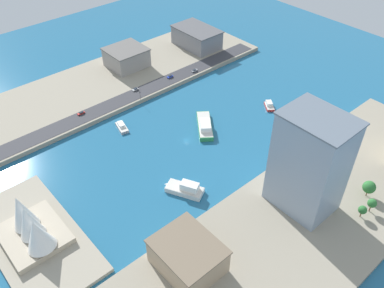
{
  "coord_description": "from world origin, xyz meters",
  "views": [
    {
      "loc": [
        -142.95,
        121.08,
        152.73
      ],
      "look_at": [
        -9.24,
        3.9,
        5.08
      ],
      "focal_mm": 37.85,
      "sensor_mm": 36.0,
      "label": 1
    }
  ],
  "objects": [
    {
      "name": "pickup_red",
      "position": [
        61.73,
        35.53,
        3.72
      ],
      "size": [
        1.78,
        4.86,
        1.46
      ],
      "color": "black",
      "rests_on": "road_strip"
    },
    {
      "name": "quay_west",
      "position": [
        -85.14,
        0.0,
        1.43
      ],
      "size": [
        70.0,
        240.0,
        2.85
      ],
      "primitive_type": "cube",
      "color": "#9E937F",
      "rests_on": "ground_plane"
    },
    {
      "name": "traffic_light_waterfront",
      "position": [
        50.34,
        -2.56,
        7.19
      ],
      "size": [
        0.36,
        0.36,
        6.5
      ],
      "color": "black",
      "rests_on": "quay_east"
    },
    {
      "name": "park_tree_cluster",
      "position": [
        -97.62,
        -32.95,
        8.47
      ],
      "size": [
        11.85,
        19.8,
        9.16
      ],
      "color": "brown",
      "rests_on": "quay_west"
    },
    {
      "name": "road_strip",
      "position": [
        58.15,
        0.0,
        2.93
      ],
      "size": [
        12.88,
        228.0,
        0.15
      ],
      "primitive_type": "cube",
      "color": "#38383D",
      "rests_on": "quay_east"
    },
    {
      "name": "van_white",
      "position": [
        62.28,
        -6.73,
        3.75
      ],
      "size": [
        2.09,
        4.43,
        1.53
      ],
      "color": "black",
      "rests_on": "road_strip"
    },
    {
      "name": "ferry_green_doubledeck",
      "position": [
        1.74,
        -16.23,
        2.24
      ],
      "size": [
        26.87,
        23.25,
        6.06
      ],
      "color": "#2D8C4C",
      "rests_on": "ground_plane"
    },
    {
      "name": "ground_plane",
      "position": [
        0.0,
        0.0,
        0.0
      ],
      "size": [
        440.0,
        440.0,
        0.0
      ],
      "primitive_type": "plane",
      "color": "#23668E"
    },
    {
      "name": "yacht_sleek_gray",
      "position": [
        35.39,
        22.56,
        1.22
      ],
      "size": [
        13.54,
        7.7,
        3.23
      ],
      "color": "#999EA3",
      "rests_on": "ground_plane"
    },
    {
      "name": "ferry_white_commuter",
      "position": [
        -31.76,
        27.97,
        2.43
      ],
      "size": [
        21.28,
        15.91,
        6.94
      ],
      "color": "silver",
      "rests_on": "ground_plane"
    },
    {
      "name": "quay_east",
      "position": [
        85.14,
        0.0,
        1.43
      ],
      "size": [
        70.0,
        240.0,
        2.85
      ],
      "primitive_type": "cube",
      "color": "#9E937F",
      "rests_on": "ground_plane"
    },
    {
      "name": "hatchback_blue",
      "position": [
        59.89,
        -35.61,
        3.79
      ],
      "size": [
        2.0,
        4.76,
        1.62
      ],
      "color": "black",
      "rests_on": "road_strip"
    },
    {
      "name": "carpark_squat_concrete",
      "position": [
        95.19,
        -22.45,
        9.82
      ],
      "size": [
        26.29,
        27.65,
        13.88
      ],
      "color": "gray",
      "rests_on": "quay_east"
    },
    {
      "name": "sedan_silver",
      "position": [
        54.7,
        -54.57,
        3.8
      ],
      "size": [
        1.93,
        4.87,
        1.65
      ],
      "color": "black",
      "rests_on": "road_strip"
    },
    {
      "name": "apartment_midrise_tan",
      "position": [
        -67.04,
        56.89,
        9.68
      ],
      "size": [
        28.26,
        23.47,
        13.59
      ],
      "color": "tan",
      "rests_on": "quay_west"
    },
    {
      "name": "peninsula_point",
      "position": [
        -8.99,
        99.46,
        1.0
      ],
      "size": [
        75.73,
        36.48,
        2.0
      ],
      "primitive_type": "cube",
      "color": "#A89E89",
      "rests_on": "ground_plane"
    },
    {
      "name": "tugboat_red",
      "position": [
        -9.62,
        -63.85,
        1.39
      ],
      "size": [
        11.06,
        9.93,
        3.59
      ],
      "color": "red",
      "rests_on": "ground_plane"
    },
    {
      "name": "opera_landmark",
      "position": [
        -9.63,
        99.46,
        10.22
      ],
      "size": [
        31.48,
        26.5,
        20.13
      ],
      "color": "#BCAD93",
      "rests_on": "peninsula_point"
    },
    {
      "name": "tower_tall_glass",
      "position": [
        -76.09,
        -8.53,
        28.59
      ],
      "size": [
        31.15,
        23.67,
        51.41
      ],
      "color": "#8C9EB2",
      "rests_on": "quay_west"
    },
    {
      "name": "warehouse_low_gray",
      "position": [
        85.39,
        -84.08,
        10.35
      ],
      "size": [
        38.17,
        24.61,
        14.93
      ],
      "color": "gray",
      "rests_on": "quay_east"
    }
  ]
}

